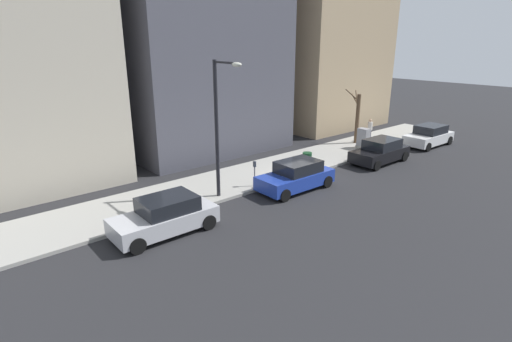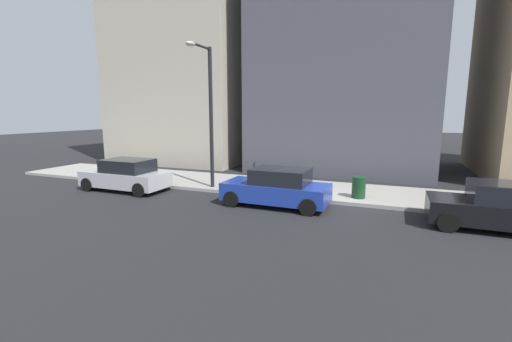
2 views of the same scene
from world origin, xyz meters
The scene contains 14 objects.
ground_plane centered at (0.00, 0.00, 0.00)m, with size 120.00×120.00×0.00m, color #232326.
sidewalk centered at (2.00, 0.00, 0.07)m, with size 4.00×36.00×0.15m, color #9E9B93.
parked_car_white centered at (-1.07, -12.46, 0.74)m, with size 2.02×4.25×1.52m.
parked_car_black centered at (-1.16, -5.95, 0.74)m, with size 1.95×4.21×1.52m.
parked_car_blue centered at (-1.04, 1.60, 0.74)m, with size 1.99×4.23×1.52m.
parked_car_silver centered at (-1.09, 9.20, 0.74)m, with size 1.96×4.22×1.52m.
parking_meter centered at (0.45, 3.16, 0.98)m, with size 0.14×0.10×1.35m.
utility_box centered at (1.30, -7.64, 0.85)m, with size 0.83×0.61×1.43m.
streetlamp centered at (0.28, 5.41, 4.02)m, with size 1.97×0.32×6.50m.
bare_tree centered at (2.63, -8.60, 2.07)m, with size 1.06×1.42×3.97m.
trash_bin centered at (0.90, -1.38, 0.60)m, with size 0.56×0.56×0.90m, color #14381E.
pedestrian_near_meter centered at (2.34, -9.93, 1.09)m, with size 0.36×0.36×1.66m.
office_tower_left centered at (10.60, -12.53, 10.16)m, with size 10.20×10.20×20.32m, color tan.
office_block_center centered at (10.95, 0.59, 9.96)m, with size 10.89×10.89×19.93m, color #4C4C56.
Camera 1 is at (-14.61, 15.96, 7.48)m, focal length 28.00 mm.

